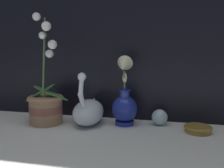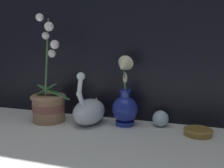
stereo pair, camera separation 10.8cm
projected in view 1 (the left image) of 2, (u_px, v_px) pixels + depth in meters
ground_plane at (109, 135)px, 1.00m from camera, size 2.80×2.80×0.00m
orchid_potted_plant at (46, 103)px, 1.14m from camera, size 0.20×0.16×0.47m
swan_figurine at (89, 111)px, 1.12m from camera, size 0.13×0.22×0.23m
blue_vase at (124, 102)px, 1.11m from camera, size 0.11×0.13×0.30m
glass_sphere at (160, 117)px, 1.12m from camera, size 0.07×0.07×0.07m
amber_dish at (198, 129)px, 1.03m from camera, size 0.11×0.11×0.03m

